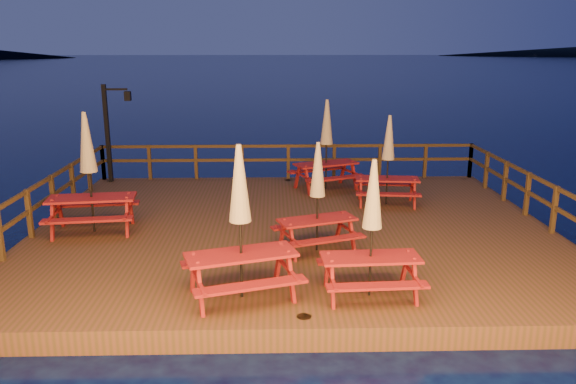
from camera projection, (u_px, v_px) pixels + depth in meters
name	position (u px, v px, depth m)	size (l,w,h in m)	color
ground	(294.00, 241.00, 13.38)	(500.00, 500.00, 0.00)	black
deck	(294.00, 233.00, 13.33)	(12.00, 10.00, 0.40)	#473417
deck_piles	(294.00, 253.00, 13.46)	(11.44, 9.44, 1.40)	#382612
railing	(291.00, 177.00, 14.80)	(11.80, 9.75, 1.10)	#382612
lamp_post	(112.00, 124.00, 17.09)	(0.85, 0.18, 3.00)	black
picnic_table_0	(240.00, 220.00, 9.19)	(2.20, 1.99, 2.62)	maroon
picnic_table_1	(326.00, 143.00, 16.29)	(2.29, 2.11, 2.64)	maroon
picnic_table_2	(89.00, 171.00, 12.49)	(2.09, 1.79, 2.74)	maroon
picnic_table_3	(388.00, 159.00, 14.76)	(1.81, 1.55, 2.38)	maroon
picnic_table_4	(372.00, 227.00, 9.27)	(1.72, 1.45, 2.37)	maroon
picnic_table_5	(317.00, 195.00, 11.40)	(1.94, 1.77, 2.28)	maroon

